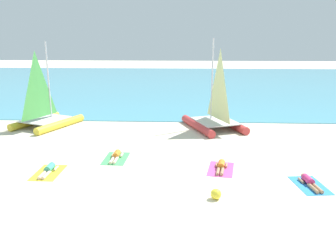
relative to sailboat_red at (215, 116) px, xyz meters
name	(u,v)px	position (x,y,z in m)	size (l,w,h in m)	color
ground_plane	(172,124)	(-2.80, 1.20, -0.85)	(120.00, 120.00, 0.00)	beige
ocean_water	(178,83)	(-2.80, 21.62, -0.82)	(120.00, 40.00, 0.05)	#4C9EB7
sailboat_red	(215,116)	(0.00, 0.00, 0.00)	(4.17, 5.07, 5.69)	#CC3838
sailboat_yellow	(45,114)	(-11.05, 0.04, -0.03)	(4.09, 4.91, 5.49)	yellow
towel_leftmost	(48,173)	(-7.88, -7.94, -0.84)	(1.10, 1.90, 0.01)	yellow
sunbather_leftmost	(49,169)	(-7.88, -7.87, -0.72)	(0.54, 1.56, 0.30)	#3FB28C
towel_center_left	(116,159)	(-5.27, -5.98, -0.84)	(1.10, 1.90, 0.01)	#4CB266
sunbather_center_left	(116,156)	(-5.26, -5.91, -0.72)	(0.55, 1.56, 0.30)	orange
towel_center_right	(221,169)	(-0.27, -7.16, -0.84)	(1.10, 1.90, 0.01)	#D84C99
sunbather_center_right	(221,166)	(-0.26, -7.09, -0.72)	(0.66, 1.57, 0.30)	orange
towel_rightmost	(310,185)	(3.15, -8.77, -0.84)	(1.10, 1.90, 0.01)	#338CD8
sunbather_rightmost	(309,182)	(3.14, -8.71, -0.72)	(0.60, 1.57, 0.30)	#D83372
beach_ball	(216,194)	(-0.74, -10.18, -0.65)	(0.40, 0.40, 0.40)	yellow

